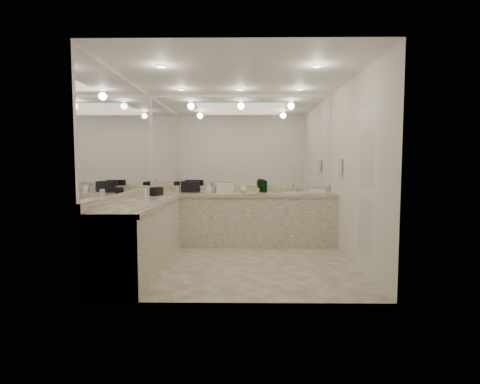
{
  "coord_description": "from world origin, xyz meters",
  "views": [
    {
      "loc": [
        0.07,
        -5.17,
        1.41
      ],
      "look_at": [
        0.0,
        0.4,
        0.97
      ],
      "focal_mm": 28.0,
      "sensor_mm": 36.0,
      "label": 1
    }
  ],
  "objects_px": {
    "black_toiletry_bag": "(191,187)",
    "hand_towel": "(318,191)",
    "soap_bottle_b": "(209,187)",
    "soap_bottle_a": "(196,187)",
    "soap_bottle_c": "(244,188)",
    "sink": "(296,193)",
    "cream_cosmetic_case": "(225,187)",
    "wall_phone": "(340,166)"
  },
  "relations": [
    {
      "from": "wall_phone",
      "to": "soap_bottle_b",
      "type": "height_order",
      "value": "wall_phone"
    },
    {
      "from": "sink",
      "to": "hand_towel",
      "type": "bearing_deg",
      "value": 3.56
    },
    {
      "from": "soap_bottle_c",
      "to": "soap_bottle_a",
      "type": "bearing_deg",
      "value": 174.32
    },
    {
      "from": "black_toiletry_bag",
      "to": "soap_bottle_b",
      "type": "relative_size",
      "value": 1.67
    },
    {
      "from": "hand_towel",
      "to": "cream_cosmetic_case",
      "type": "bearing_deg",
      "value": 179.9
    },
    {
      "from": "sink",
      "to": "hand_towel",
      "type": "relative_size",
      "value": 1.7
    },
    {
      "from": "wall_phone",
      "to": "soap_bottle_c",
      "type": "bearing_deg",
      "value": 161.49
    },
    {
      "from": "cream_cosmetic_case",
      "to": "soap_bottle_b",
      "type": "xyz_separation_m",
      "value": [
        -0.27,
        -0.06,
        0.01
      ]
    },
    {
      "from": "cream_cosmetic_case",
      "to": "soap_bottle_a",
      "type": "relative_size",
      "value": 1.63
    },
    {
      "from": "sink",
      "to": "cream_cosmetic_case",
      "type": "xyz_separation_m",
      "value": [
        -1.22,
        0.03,
        0.09
      ]
    },
    {
      "from": "cream_cosmetic_case",
      "to": "soap_bottle_b",
      "type": "bearing_deg",
      "value": -176.48
    },
    {
      "from": "black_toiletry_bag",
      "to": "soap_bottle_c",
      "type": "height_order",
      "value": "black_toiletry_bag"
    },
    {
      "from": "sink",
      "to": "soap_bottle_c",
      "type": "bearing_deg",
      "value": 179.91
    },
    {
      "from": "soap_bottle_a",
      "to": "soap_bottle_c",
      "type": "distance_m",
      "value": 0.84
    },
    {
      "from": "cream_cosmetic_case",
      "to": "soap_bottle_a",
      "type": "height_order",
      "value": "soap_bottle_a"
    },
    {
      "from": "sink",
      "to": "cream_cosmetic_case",
      "type": "height_order",
      "value": "cream_cosmetic_case"
    },
    {
      "from": "hand_towel",
      "to": "soap_bottle_c",
      "type": "bearing_deg",
      "value": -178.99
    },
    {
      "from": "wall_phone",
      "to": "cream_cosmetic_case",
      "type": "height_order",
      "value": "wall_phone"
    },
    {
      "from": "soap_bottle_b",
      "to": "hand_towel",
      "type": "bearing_deg",
      "value": 1.9
    },
    {
      "from": "soap_bottle_a",
      "to": "sink",
      "type": "bearing_deg",
      "value": -2.8
    },
    {
      "from": "wall_phone",
      "to": "soap_bottle_a",
      "type": "bearing_deg",
      "value": 165.93
    },
    {
      "from": "wall_phone",
      "to": "hand_towel",
      "type": "distance_m",
      "value": 0.71
    },
    {
      "from": "hand_towel",
      "to": "soap_bottle_a",
      "type": "height_order",
      "value": "soap_bottle_a"
    },
    {
      "from": "soap_bottle_c",
      "to": "black_toiletry_bag",
      "type": "bearing_deg",
      "value": 176.64
    },
    {
      "from": "sink",
      "to": "black_toiletry_bag",
      "type": "height_order",
      "value": "black_toiletry_bag"
    },
    {
      "from": "soap_bottle_a",
      "to": "soap_bottle_c",
      "type": "height_order",
      "value": "soap_bottle_a"
    },
    {
      "from": "black_toiletry_bag",
      "to": "hand_towel",
      "type": "distance_m",
      "value": 2.2
    },
    {
      "from": "wall_phone",
      "to": "cream_cosmetic_case",
      "type": "xyz_separation_m",
      "value": [
        -1.83,
        0.53,
        -0.37
      ]
    },
    {
      "from": "soap_bottle_a",
      "to": "cream_cosmetic_case",
      "type": "bearing_deg",
      "value": -6.49
    },
    {
      "from": "soap_bottle_b",
      "to": "sink",
      "type": "bearing_deg",
      "value": 1.47
    },
    {
      "from": "sink",
      "to": "cream_cosmetic_case",
      "type": "distance_m",
      "value": 1.22
    },
    {
      "from": "cream_cosmetic_case",
      "to": "soap_bottle_b",
      "type": "distance_m",
      "value": 0.28
    },
    {
      "from": "hand_towel",
      "to": "soap_bottle_a",
      "type": "distance_m",
      "value": 2.11
    },
    {
      "from": "hand_towel",
      "to": "black_toiletry_bag",
      "type": "bearing_deg",
      "value": 179.18
    },
    {
      "from": "black_toiletry_bag",
      "to": "soap_bottle_a",
      "type": "distance_m",
      "value": 0.09
    },
    {
      "from": "sink",
      "to": "soap_bottle_c",
      "type": "xyz_separation_m",
      "value": [
        -0.89,
        0.0,
        0.09
      ]
    },
    {
      "from": "soap_bottle_b",
      "to": "soap_bottle_a",
      "type": "bearing_deg",
      "value": 152.55
    },
    {
      "from": "hand_towel",
      "to": "soap_bottle_b",
      "type": "distance_m",
      "value": 1.88
    },
    {
      "from": "black_toiletry_bag",
      "to": "soap_bottle_a",
      "type": "xyz_separation_m",
      "value": [
        0.09,
        0.03,
        -0.0
      ]
    },
    {
      "from": "soap_bottle_a",
      "to": "soap_bottle_c",
      "type": "xyz_separation_m",
      "value": [
        0.83,
        -0.08,
        -0.01
      ]
    },
    {
      "from": "soap_bottle_b",
      "to": "soap_bottle_c",
      "type": "bearing_deg",
      "value": 3.78
    },
    {
      "from": "black_toiletry_bag",
      "to": "hand_towel",
      "type": "height_order",
      "value": "black_toiletry_bag"
    }
  ]
}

